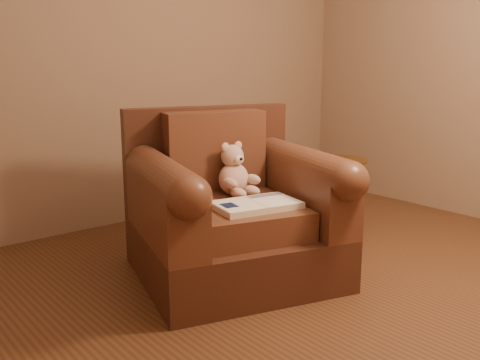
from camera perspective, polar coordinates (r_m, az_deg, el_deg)
floor at (r=3.15m, az=10.73°, el=-11.58°), size 4.00×4.00×0.00m
armchair at (r=3.22m, az=-0.96°, el=-3.51°), size 1.35×1.31×0.99m
teddy_bear at (r=3.28m, az=-0.52°, el=0.61°), size 0.24×0.27×0.33m
guidebook at (r=2.99m, az=1.74°, el=-2.65°), size 0.52×0.37×0.04m
side_table at (r=4.15m, az=10.62°, el=-1.26°), size 0.39×0.39×0.55m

